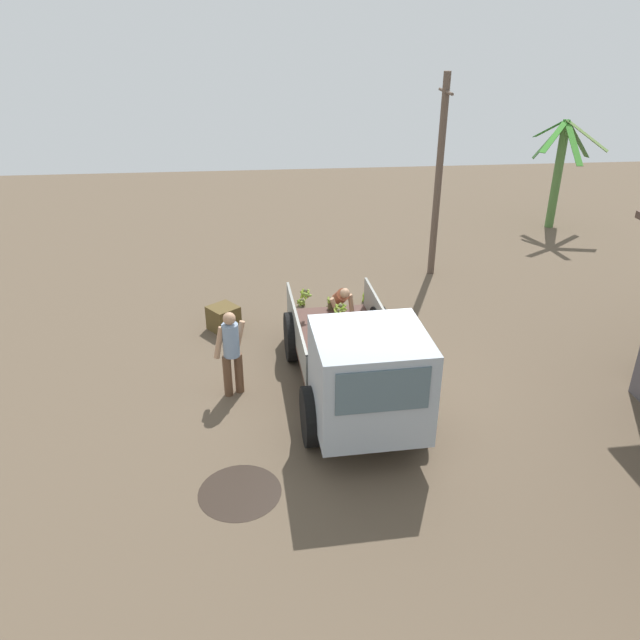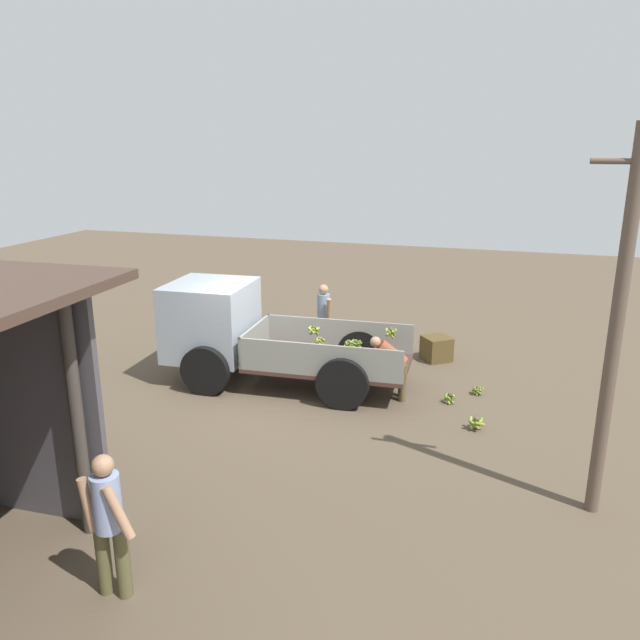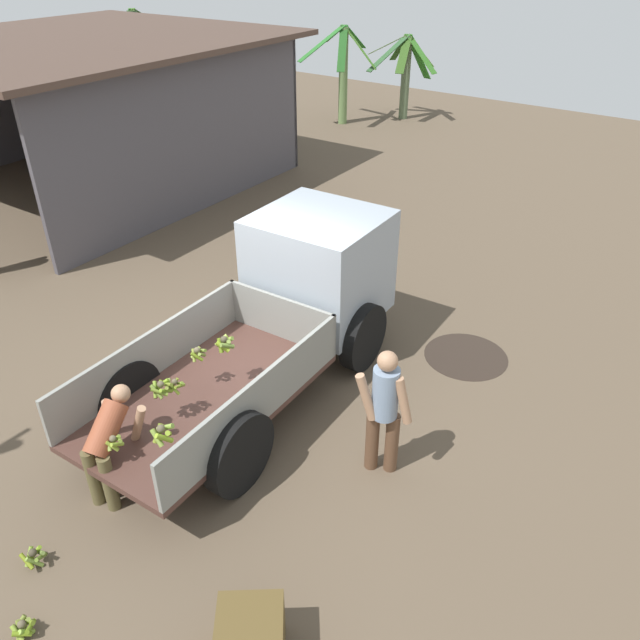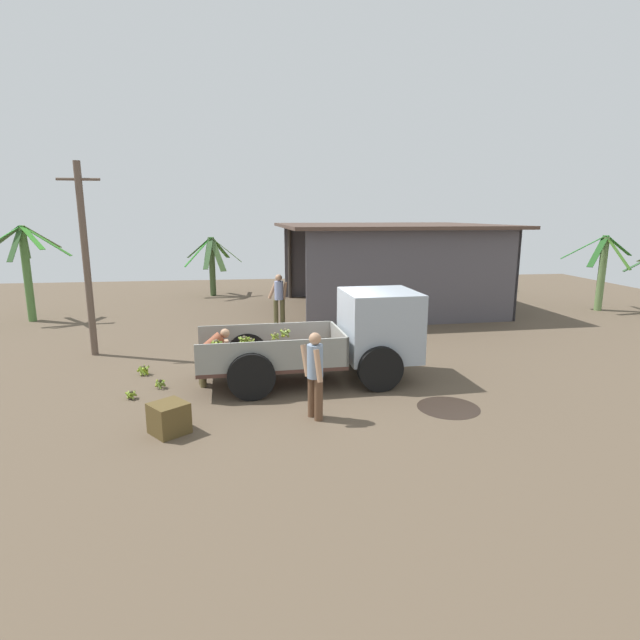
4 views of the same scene
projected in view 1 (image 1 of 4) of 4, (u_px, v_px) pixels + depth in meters
ground at (369, 397)px, 11.27m from camera, size 36.00×36.00×0.00m
mud_patch_0 at (240, 492)px, 9.06m from camera, size 1.22×1.22×0.01m
cargo_truck at (362, 372)px, 10.02m from camera, size 4.96×2.19×2.02m
utility_pole at (439, 176)px, 15.44m from camera, size 1.05×0.18×5.01m
banana_palm_0 at (559, 169)px, 19.26m from camera, size 3.02×2.29×3.33m
person_foreground_visitor at (231, 350)px, 11.01m from camera, size 0.46×0.61×1.63m
person_worker_loading at (339, 305)px, 13.07m from camera, size 0.73×0.57×1.24m
banana_bunch_on_ground_0 at (367, 297)px, 14.89m from camera, size 0.30×0.29×0.24m
banana_bunch_on_ground_1 at (302, 302)px, 14.70m from camera, size 0.24×0.21×0.19m
banana_bunch_on_ground_2 at (328, 309)px, 14.32m from camera, size 0.23×0.23×0.21m
wooden_crate_0 at (224, 318)px, 13.56m from camera, size 0.79×0.79×0.54m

